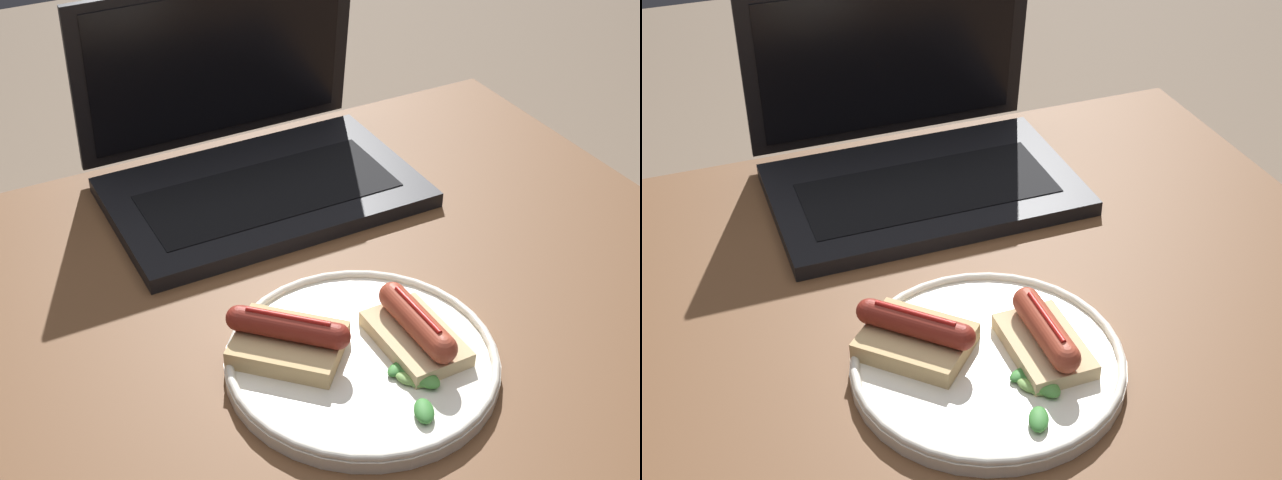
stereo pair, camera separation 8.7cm
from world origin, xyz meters
The scene contains 6 objects.
desk centered at (0.00, 0.00, 0.63)m, with size 1.08×0.68×0.74m.
laptop centered at (0.13, 0.22, 0.78)m, with size 0.35×0.25×0.23m.
plate centered at (0.09, -0.12, 0.74)m, with size 0.25×0.25×0.02m.
sausage_toast_left centered at (0.14, -0.13, 0.77)m, with size 0.06×0.11×0.04m.
sausage_toast_middle centered at (0.03, -0.08, 0.76)m, with size 0.12×0.12×0.04m.
salad_pile centered at (0.11, -0.17, 0.75)m, with size 0.05×0.08×0.01m.
Camera 1 is at (-0.22, -0.63, 1.30)m, focal length 50.00 mm.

